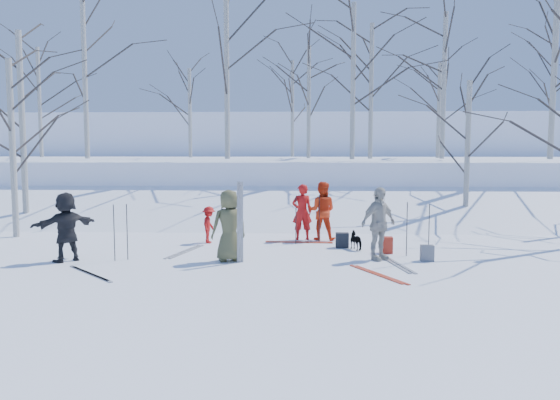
{
  "coord_description": "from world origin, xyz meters",
  "views": [
    {
      "loc": [
        0.64,
        -12.72,
        2.66
      ],
      "look_at": [
        0.0,
        1.5,
        1.3
      ],
      "focal_mm": 35.0,
      "sensor_mm": 36.0,
      "label": 1
    }
  ],
  "objects_px": {
    "backpack_red": "(386,245)",
    "skier_red_north": "(302,212)",
    "skier_olive_center": "(229,225)",
    "backpack_dark": "(342,240)",
    "skier_grey_west": "(66,227)",
    "dog": "(357,240)",
    "skier_red_seated": "(209,225)",
    "skier_redor_behind": "(322,211)",
    "backpack_grey": "(427,253)",
    "skier_cream_east": "(378,224)"
  },
  "relations": [
    {
      "from": "backpack_dark",
      "to": "dog",
      "type": "bearing_deg",
      "value": -34.31
    },
    {
      "from": "skier_redor_behind",
      "to": "skier_red_seated",
      "type": "relative_size",
      "value": 1.64
    },
    {
      "from": "backpack_dark",
      "to": "skier_olive_center",
      "type": "bearing_deg",
      "value": -146.39
    },
    {
      "from": "backpack_grey",
      "to": "skier_red_north",
      "type": "bearing_deg",
      "value": 135.82
    },
    {
      "from": "skier_red_seated",
      "to": "skier_redor_behind",
      "type": "bearing_deg",
      "value": -73.39
    },
    {
      "from": "dog",
      "to": "backpack_red",
      "type": "xyz_separation_m",
      "value": [
        0.69,
        -0.47,
        -0.03
      ]
    },
    {
      "from": "skier_redor_behind",
      "to": "backpack_grey",
      "type": "bearing_deg",
      "value": 138.7
    },
    {
      "from": "skier_olive_center",
      "to": "backpack_grey",
      "type": "distance_m",
      "value": 4.71
    },
    {
      "from": "skier_redor_behind",
      "to": "skier_grey_west",
      "type": "distance_m",
      "value": 6.93
    },
    {
      "from": "backpack_red",
      "to": "skier_grey_west",
      "type": "bearing_deg",
      "value": -170.22
    },
    {
      "from": "skier_red_north",
      "to": "skier_redor_behind",
      "type": "bearing_deg",
      "value": 172.67
    },
    {
      "from": "skier_cream_east",
      "to": "skier_red_north",
      "type": "bearing_deg",
      "value": 86.98
    },
    {
      "from": "skier_grey_west",
      "to": "dog",
      "type": "distance_m",
      "value": 7.22
    },
    {
      "from": "skier_red_north",
      "to": "skier_cream_east",
      "type": "distance_m",
      "value": 3.33
    },
    {
      "from": "dog",
      "to": "backpack_grey",
      "type": "bearing_deg",
      "value": 109.46
    },
    {
      "from": "backpack_dark",
      "to": "skier_red_north",
      "type": "bearing_deg",
      "value": 131.18
    },
    {
      "from": "skier_cream_east",
      "to": "backpack_dark",
      "type": "distance_m",
      "value": 1.85
    },
    {
      "from": "skier_grey_west",
      "to": "backpack_grey",
      "type": "distance_m",
      "value": 8.52
    },
    {
      "from": "skier_olive_center",
      "to": "backpack_red",
      "type": "distance_m",
      "value": 4.05
    },
    {
      "from": "skier_red_seated",
      "to": "backpack_red",
      "type": "bearing_deg",
      "value": -100.84
    },
    {
      "from": "skier_red_north",
      "to": "skier_red_seated",
      "type": "bearing_deg",
      "value": 4.5
    },
    {
      "from": "skier_cream_east",
      "to": "backpack_red",
      "type": "bearing_deg",
      "value": 33.09
    },
    {
      "from": "dog",
      "to": "skier_redor_behind",
      "type": "bearing_deg",
      "value": -87.7
    },
    {
      "from": "skier_red_north",
      "to": "dog",
      "type": "height_order",
      "value": "skier_red_north"
    },
    {
      "from": "skier_olive_center",
      "to": "backpack_dark",
      "type": "xyz_separation_m",
      "value": [
        2.78,
        1.85,
        -0.65
      ]
    },
    {
      "from": "skier_grey_west",
      "to": "backpack_red",
      "type": "relative_size",
      "value": 3.9
    },
    {
      "from": "skier_olive_center",
      "to": "skier_cream_east",
      "type": "xyz_separation_m",
      "value": [
        3.52,
        0.3,
        0.02
      ]
    },
    {
      "from": "backpack_red",
      "to": "dog",
      "type": "bearing_deg",
      "value": 145.71
    },
    {
      "from": "skier_olive_center",
      "to": "skier_red_seated",
      "type": "xyz_separation_m",
      "value": [
        -0.91,
        2.42,
        -0.33
      ]
    },
    {
      "from": "backpack_grey",
      "to": "backpack_red",
      "type": "bearing_deg",
      "value": 131.78
    },
    {
      "from": "skier_cream_east",
      "to": "backpack_red",
      "type": "height_order",
      "value": "skier_cream_east"
    },
    {
      "from": "backpack_dark",
      "to": "skier_cream_east",
      "type": "bearing_deg",
      "value": -64.35
    },
    {
      "from": "skier_redor_behind",
      "to": "dog",
      "type": "relative_size",
      "value": 2.92
    },
    {
      "from": "skier_red_north",
      "to": "backpack_red",
      "type": "relative_size",
      "value": 3.86
    },
    {
      "from": "skier_redor_behind",
      "to": "backpack_grey",
      "type": "xyz_separation_m",
      "value": [
        2.39,
        -2.9,
        -0.66
      ]
    },
    {
      "from": "dog",
      "to": "backpack_dark",
      "type": "distance_m",
      "value": 0.45
    },
    {
      "from": "skier_redor_behind",
      "to": "dog",
      "type": "height_order",
      "value": "skier_redor_behind"
    },
    {
      "from": "backpack_red",
      "to": "skier_red_north",
      "type": "bearing_deg",
      "value": 137.55
    },
    {
      "from": "skier_red_north",
      "to": "backpack_red",
      "type": "distance_m",
      "value": 2.96
    },
    {
      "from": "skier_red_north",
      "to": "skier_grey_west",
      "type": "xyz_separation_m",
      "value": [
        -5.52,
        -3.28,
        0.01
      ]
    },
    {
      "from": "skier_red_north",
      "to": "skier_redor_behind",
      "type": "distance_m",
      "value": 0.57
    },
    {
      "from": "skier_red_seated",
      "to": "skier_grey_west",
      "type": "distance_m",
      "value": 3.93
    },
    {
      "from": "dog",
      "to": "skier_red_seated",
      "type": "bearing_deg",
      "value": -39.43
    },
    {
      "from": "skier_cream_east",
      "to": "skier_grey_west",
      "type": "relative_size",
      "value": 1.06
    },
    {
      "from": "skier_grey_west",
      "to": "backpack_dark",
      "type": "xyz_separation_m",
      "value": [
        6.6,
        2.04,
        -0.62
      ]
    },
    {
      "from": "skier_red_seated",
      "to": "skier_olive_center",
      "type": "bearing_deg",
      "value": -155.03
    },
    {
      "from": "skier_olive_center",
      "to": "skier_redor_behind",
      "type": "xyz_separation_m",
      "value": [
        2.27,
        3.11,
        -0.0
      ]
    },
    {
      "from": "skier_redor_behind",
      "to": "backpack_red",
      "type": "xyz_separation_m",
      "value": [
        1.57,
        -1.98,
        -0.64
      ]
    },
    {
      "from": "skier_olive_center",
      "to": "skier_red_seated",
      "type": "bearing_deg",
      "value": -93.0
    },
    {
      "from": "skier_olive_center",
      "to": "skier_red_seated",
      "type": "distance_m",
      "value": 2.61
    }
  ]
}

